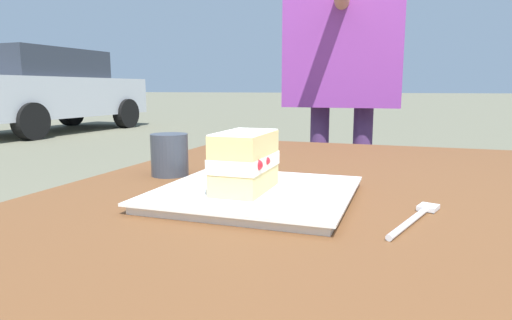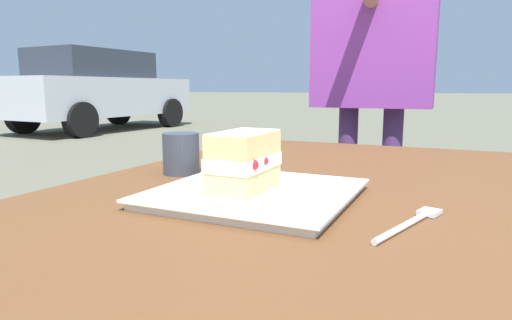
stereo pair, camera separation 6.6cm
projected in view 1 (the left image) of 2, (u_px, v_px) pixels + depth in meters
patio_table at (388, 289)px, 0.53m from camera, size 1.63×1.10×0.69m
dessert_plate at (256, 193)px, 0.67m from camera, size 0.29×0.29×0.02m
cake_slice at (245, 161)px, 0.65m from camera, size 0.12×0.08×0.09m
dessert_fork at (416, 217)px, 0.56m from camera, size 0.17×0.07×0.01m
coffee_cup at (170, 154)px, 0.84m from camera, size 0.07×0.07×0.08m
diner_person at (344, 38)px, 1.61m from camera, size 0.56×0.43×1.55m
parked_car_near at (50, 90)px, 8.52m from camera, size 3.91×1.91×1.58m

